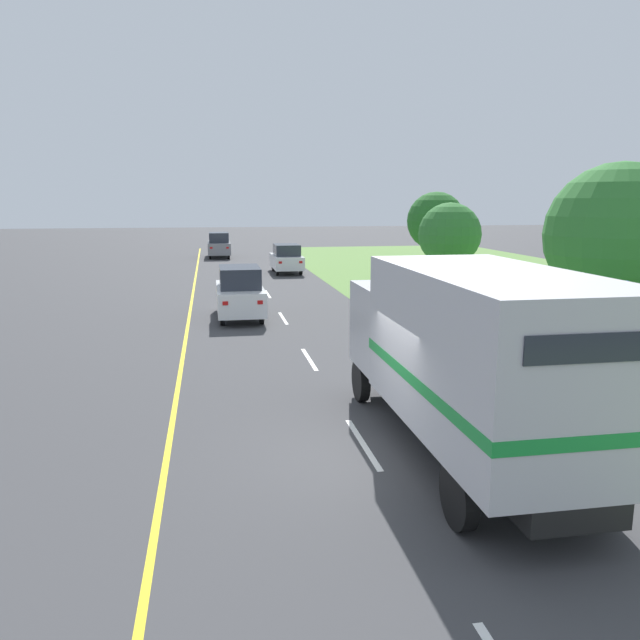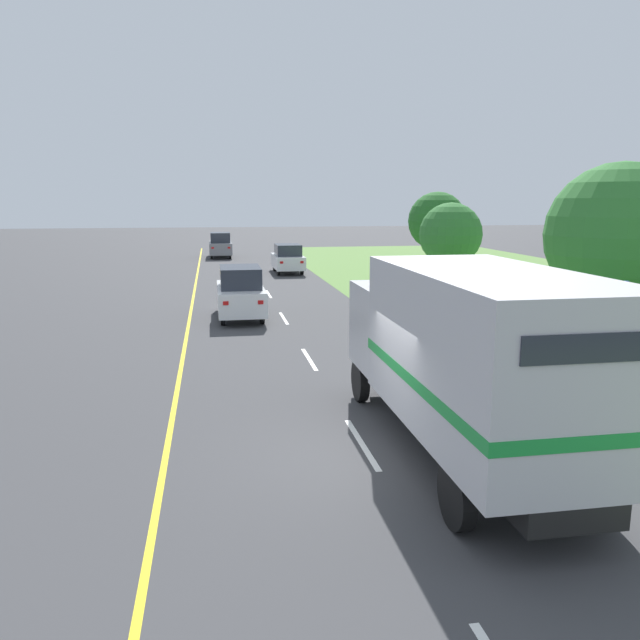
% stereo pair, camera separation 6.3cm
% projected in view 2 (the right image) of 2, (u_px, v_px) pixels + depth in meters
% --- Properties ---
extents(ground_plane, '(200.00, 200.00, 0.00)m').
position_uv_depth(ground_plane, '(370.00, 457.00, 11.42)').
color(ground_plane, '#3D3D3F').
extents(grass_shoulder, '(20.00, 66.89, 0.01)m').
position_uv_depth(grass_shoulder, '(546.00, 294.00, 31.16)').
color(grass_shoulder, '#608942').
rests_on(grass_shoulder, ground).
extents(edge_line_yellow, '(0.12, 66.89, 0.01)m').
position_uv_depth(edge_line_yellow, '(192.00, 304.00, 28.24)').
color(edge_line_yellow, yellow).
rests_on(edge_line_yellow, ground).
extents(centre_dash_near, '(0.12, 2.60, 0.01)m').
position_uv_depth(centre_dash_near, '(362.00, 443.00, 12.06)').
color(centre_dash_near, white).
rests_on(centre_dash_near, ground).
extents(centre_dash_mid_a, '(0.12, 2.60, 0.01)m').
position_uv_depth(centre_dash_mid_a, '(309.00, 359.00, 18.44)').
color(centre_dash_mid_a, white).
rests_on(centre_dash_mid_a, ground).
extents(centre_dash_mid_b, '(0.12, 2.60, 0.01)m').
position_uv_depth(centre_dash_mid_b, '(284.00, 318.00, 24.83)').
color(centre_dash_mid_b, white).
rests_on(centre_dash_mid_b, ground).
extents(centre_dash_far, '(0.12, 2.60, 0.01)m').
position_uv_depth(centre_dash_far, '(269.00, 294.00, 31.22)').
color(centre_dash_far, white).
rests_on(centre_dash_far, ground).
extents(centre_dash_farthest, '(0.12, 2.60, 0.01)m').
position_uv_depth(centre_dash_farthest, '(259.00, 278.00, 37.60)').
color(centre_dash_farthest, white).
rests_on(centre_dash_farthest, ground).
extents(horse_trailer_truck, '(2.56, 7.92, 3.52)m').
position_uv_depth(horse_trailer_truck, '(468.00, 353.00, 11.06)').
color(horse_trailer_truck, black).
rests_on(horse_trailer_truck, ground).
extents(lead_car_white, '(1.80, 4.37, 2.07)m').
position_uv_depth(lead_car_white, '(240.00, 293.00, 24.67)').
color(lead_car_white, black).
rests_on(lead_car_white, ground).
extents(lead_car_white_ahead, '(1.80, 4.18, 1.85)m').
position_uv_depth(lead_car_white_ahead, '(288.00, 258.00, 40.09)').
color(lead_car_white_ahead, black).
rests_on(lead_car_white_ahead, ground).
extents(lead_car_grey_ahead, '(1.80, 4.56, 2.05)m').
position_uv_depth(lead_car_grey_ahead, '(220.00, 245.00, 50.96)').
color(lead_car_grey_ahead, black).
rests_on(lead_car_grey_ahead, ground).
extents(highway_sign, '(1.83, 0.09, 2.63)m').
position_uv_depth(highway_sign, '(593.00, 323.00, 15.76)').
color(highway_sign, '#9E9EA3').
rests_on(highway_sign, ground).
extents(roadside_tree_near, '(4.61, 4.61, 5.84)m').
position_uv_depth(roadside_tree_near, '(619.00, 235.00, 19.81)').
color(roadside_tree_near, brown).
rests_on(roadside_tree_near, ground).
extents(roadside_tree_mid, '(2.86, 2.86, 4.53)m').
position_uv_depth(roadside_tree_mid, '(451.00, 235.00, 28.29)').
color(roadside_tree_mid, brown).
rests_on(roadside_tree_mid, ground).
extents(roadside_tree_far, '(3.15, 3.15, 5.09)m').
position_uv_depth(roadside_tree_far, '(437.00, 221.00, 34.02)').
color(roadside_tree_far, '#4C3823').
rests_on(roadside_tree_far, ground).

